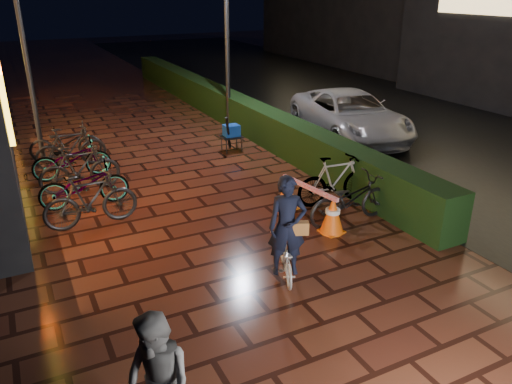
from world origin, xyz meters
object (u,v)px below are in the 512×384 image
cyclist (286,241)px  traffic_barrier (309,203)px  van (350,115)px  cart_assembly (231,132)px

cyclist → traffic_barrier: 2.21m
cyclist → traffic_barrier: size_ratio=0.97×
van → cart_assembly: 3.85m
cyclist → cart_assembly: bearing=73.4°
cart_assembly → cyclist: bearing=-106.6°
van → cyclist: bearing=-123.5°
cyclist → cart_assembly: size_ratio=1.61×
van → cart_assembly: size_ratio=4.57×
van → cart_assembly: (-3.83, 0.31, -0.14)m
van → traffic_barrier: 6.17m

